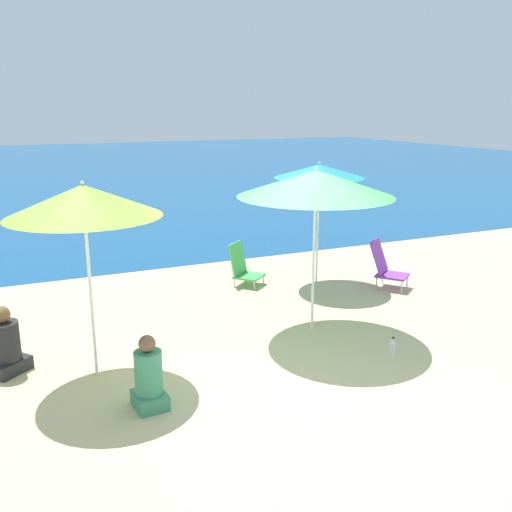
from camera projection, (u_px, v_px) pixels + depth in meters
name	position (u px, v px, depth m)	size (l,w,h in m)	color
ground_plane	(294.00, 359.00, 7.11)	(60.00, 60.00, 0.00)	#D1BA89
sea_water	(65.00, 168.00, 28.83)	(60.00, 40.00, 0.01)	navy
beach_umbrella_teal	(319.00, 171.00, 9.70)	(1.55, 1.55, 2.13)	white
beach_umbrella_green	(316.00, 183.00, 7.49)	(2.09, 2.09, 2.28)	white
beach_umbrella_lime	(84.00, 201.00, 6.15)	(1.69, 1.69, 2.28)	white
beach_chair_purple	(385.00, 266.00, 9.81)	(0.75, 0.77, 0.82)	silver
beach_chair_green	(243.00, 266.00, 9.99)	(0.69, 0.70, 0.74)	silver
person_seated_near	(5.00, 346.00, 6.67)	(0.58, 0.58, 0.82)	#262628
person_seated_far	(149.00, 378.00, 5.88)	(0.34, 0.40, 0.80)	#3F8C66
water_bottle	(393.00, 347.00, 7.25)	(0.07, 0.07, 0.22)	silver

